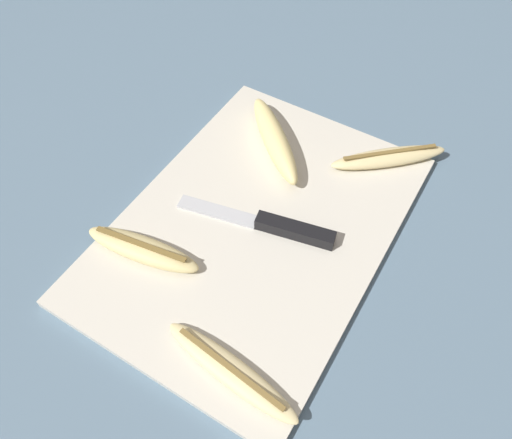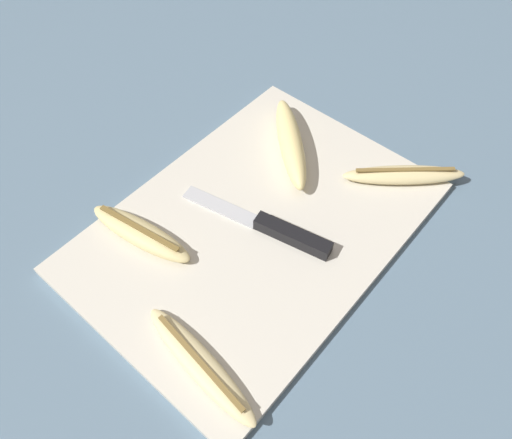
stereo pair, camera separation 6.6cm
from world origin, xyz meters
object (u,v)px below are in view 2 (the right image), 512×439
(knife, at_px, (280,231))
(banana_mellow_near, at_px, (404,175))
(banana_spotted_left, at_px, (140,233))
(banana_golden_short, at_px, (291,142))
(banana_ripe_center, at_px, (200,364))

(knife, height_order, banana_mellow_near, banana_mellow_near)
(knife, distance_m, banana_mellow_near, 0.20)
(banana_mellow_near, height_order, banana_spotted_left, banana_spotted_left)
(knife, xyz_separation_m, banana_golden_short, (0.13, 0.08, 0.01))
(banana_mellow_near, bearing_deg, banana_spotted_left, 146.56)
(knife, xyz_separation_m, banana_mellow_near, (0.19, -0.07, 0.00))
(banana_golden_short, relative_size, banana_ripe_center, 0.87)
(knife, xyz_separation_m, banana_spotted_left, (-0.12, 0.13, 0.00))
(banana_mellow_near, relative_size, banana_spotted_left, 0.93)
(banana_golden_short, xyz_separation_m, banana_mellow_near, (0.06, -0.16, -0.01))
(banana_spotted_left, relative_size, banana_ripe_center, 0.89)
(banana_spotted_left, bearing_deg, knife, -47.23)
(knife, distance_m, banana_ripe_center, 0.20)
(banana_spotted_left, bearing_deg, banana_ripe_center, -111.99)
(banana_spotted_left, bearing_deg, banana_golden_short, -11.04)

